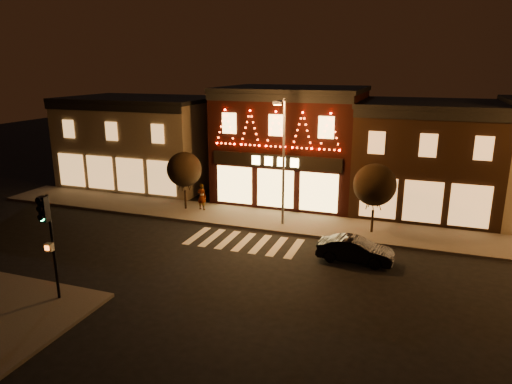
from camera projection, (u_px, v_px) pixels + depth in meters
The scene contains 11 objects.
ground at pixel (215, 270), 22.94m from camera, with size 120.00×120.00×0.00m, color black.
sidewalk_far at pixel (296, 223), 29.54m from camera, with size 44.00×4.00×0.15m, color #47423D.
building_left at pixel (143, 141), 38.91m from camera, with size 12.20×8.28×7.30m.
building_pulp at pixel (292, 144), 34.53m from camera, with size 10.20×8.34×8.30m.
building_right_a at pixel (426, 157), 31.56m from camera, with size 9.20×8.28×7.50m.
traffic_signal_near at pixel (48, 227), 18.91m from camera, with size 0.34×0.48×4.60m.
streetlamp_mid at pixel (283, 153), 27.79m from camera, with size 0.49×1.78×7.78m.
tree_left at pixel (184, 169), 31.59m from camera, with size 2.38×2.38×3.98m.
tree_right at pixel (375, 185), 26.99m from camera, with size 2.49×2.49×4.16m.
dark_sedan at pixel (355, 250), 23.76m from camera, with size 1.35×3.86×1.27m, color black.
pedestrian at pixel (202, 197), 31.85m from camera, with size 0.67×0.44×1.84m, color gray.
Camera 1 is at (9.05, -19.18, 9.79)m, focal length 32.48 mm.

